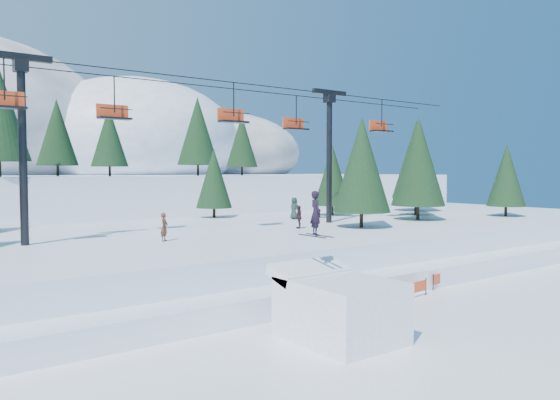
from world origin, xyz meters
TOP-DOWN VIEW (x-y plane):
  - ground at (0.00, 0.00)m, footprint 160.00×160.00m
  - mid_shelf at (0.00, 18.00)m, footprint 70.00×22.00m
  - berm at (0.00, 8.00)m, footprint 70.00×6.00m
  - jump_kicker at (-1.19, 1.56)m, footprint 3.46×4.71m
  - chairlift at (1.48, 18.05)m, footprint 46.00×3.21m
  - conifer_stand at (3.94, 18.52)m, footprint 64.65×17.74m
  - distant_skiers at (0.88, 18.07)m, footprint 27.07×7.72m
  - banner_near at (6.27, 4.21)m, footprint 2.84×0.38m
  - banner_far at (10.25, 5.13)m, footprint 2.80×0.63m

SIDE VIEW (x-z plane):
  - ground at x=0.00m, z-range 0.00..0.00m
  - banner_near at x=6.27m, z-range 0.09..0.99m
  - banner_far at x=10.25m, z-range 0.09..0.99m
  - berm at x=0.00m, z-range 0.00..1.10m
  - mid_shelf at x=0.00m, z-range 0.00..2.50m
  - jump_kicker at x=-1.19m, z-range -1.56..4.15m
  - distant_skiers at x=0.88m, z-range 2.45..4.29m
  - conifer_stand at x=3.94m, z-range 2.21..11.45m
  - chairlift at x=1.48m, z-range 4.18..14.46m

